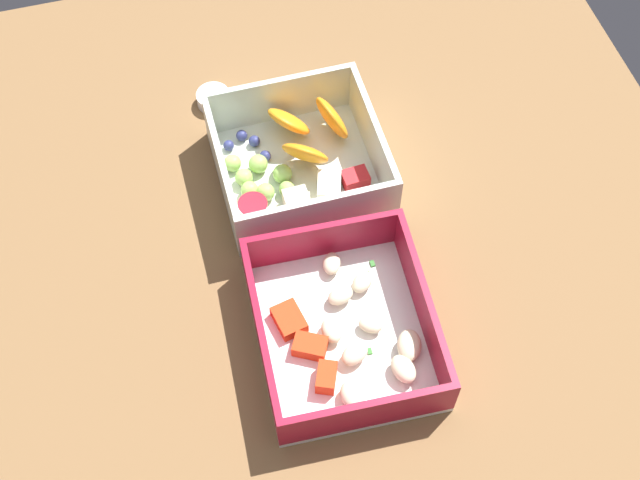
# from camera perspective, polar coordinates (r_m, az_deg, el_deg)

# --- Properties ---
(table_surface) EXTENTS (0.80, 0.80, 0.02)m
(table_surface) POSITION_cam_1_polar(r_m,az_deg,el_deg) (0.82, -1.06, -1.02)
(table_surface) COLOR brown
(table_surface) RESTS_ON ground
(pasta_container) EXTENTS (0.18, 0.16, 0.05)m
(pasta_container) POSITION_cam_1_polar(r_m,az_deg,el_deg) (0.75, 1.63, -5.97)
(pasta_container) COLOR white
(pasta_container) RESTS_ON table_surface
(fruit_bowl) EXTENTS (0.16, 0.16, 0.06)m
(fruit_bowl) POSITION_cam_1_polar(r_m,az_deg,el_deg) (0.84, -1.52, 5.25)
(fruit_bowl) COLOR silver
(fruit_bowl) RESTS_ON table_surface
(paper_cup_liner) EXTENTS (0.03, 0.03, 0.01)m
(paper_cup_liner) POSITION_cam_1_polar(r_m,az_deg,el_deg) (0.92, -7.09, 9.31)
(paper_cup_liner) COLOR white
(paper_cup_liner) RESTS_ON table_surface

